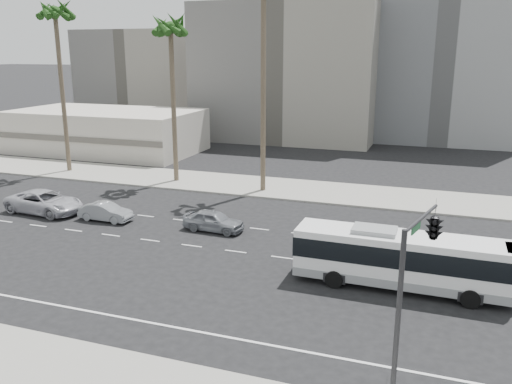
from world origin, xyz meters
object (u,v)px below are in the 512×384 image
at_px(car_a, 214,221).
at_px(traffic_signal, 431,235).
at_px(car_c, 45,202).
at_px(car_b, 106,212).
at_px(city_bus, 400,258).
at_px(palm_far, 55,15).
at_px(palm_mid, 171,31).

xyz_separation_m(car_a, traffic_signal, (14.13, -12.34, 4.81)).
relative_size(car_a, traffic_signal, 0.64).
xyz_separation_m(car_c, traffic_signal, (27.93, -11.91, 4.69)).
relative_size(car_b, car_c, 0.65).
distance_m(city_bus, car_c, 26.97).
distance_m(car_b, car_c, 5.50).
bearing_deg(car_b, car_a, -85.70).
relative_size(car_c, palm_far, 0.36).
height_order(traffic_signal, palm_mid, palm_mid).
distance_m(car_a, car_c, 13.81).
bearing_deg(palm_far, palm_mid, -0.87).
distance_m(car_c, palm_mid, 18.27).
relative_size(car_a, car_c, 0.70).
height_order(city_bus, traffic_signal, traffic_signal).
height_order(car_b, car_c, car_c).
bearing_deg(palm_far, car_c, -58.87).
bearing_deg(palm_far, car_a, -29.27).
bearing_deg(palm_far, car_b, -43.85).
distance_m(traffic_signal, palm_far, 43.97).
bearing_deg(traffic_signal, car_c, 171.00).
distance_m(car_c, palm_far, 20.33).
xyz_separation_m(city_bus, car_c, (-26.56, 4.64, -0.79)).
height_order(car_a, palm_mid, palm_mid).
xyz_separation_m(city_bus, traffic_signal, (1.38, -7.26, 3.89)).
bearing_deg(car_a, car_b, 96.60).
bearing_deg(city_bus, palm_far, 154.15).
relative_size(palm_mid, palm_far, 0.90).
bearing_deg(car_a, palm_far, 63.67).
relative_size(car_b, palm_far, 0.24).
xyz_separation_m(traffic_signal, palm_far, (-35.39, 24.25, 9.65)).
bearing_deg(palm_mid, car_b, -86.83).
distance_m(city_bus, car_b, 21.56).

